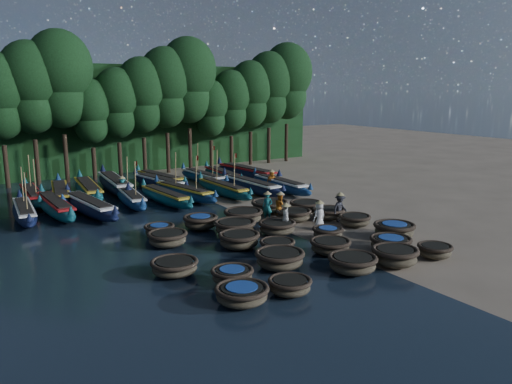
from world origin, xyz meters
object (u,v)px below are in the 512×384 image
coracle_9 (394,230)px  coracle_19 (328,213)px  coracle_11 (239,240)px  long_boat_17 (247,173)px  coracle_16 (235,227)px  long_boat_15 (204,177)px  coracle_8 (391,243)px  coracle_1 (290,285)px  coracle_23 (270,206)px  fisherman_0 (319,215)px  coracle_21 (200,221)px  long_boat_13 (159,183)px  coracle_24 (306,206)px  coracle_12 (277,246)px  coracle_0 (242,294)px  coracle_10 (174,267)px  long_boat_3 (130,197)px  coracle_14 (355,220)px  coracle_13 (328,233)px  coracle_3 (395,256)px  fisherman_2 (280,206)px  fisherman_6 (272,180)px  coracle_15 (168,238)px  coracle_2 (353,263)px  fisherman_4 (286,218)px  long_boat_2 (89,206)px  long_boat_4 (166,197)px  long_boat_12 (115,184)px  coracle_18 (294,215)px  fisherman_3 (340,207)px  coracle_6 (280,259)px  coracle_5 (232,275)px  long_boat_5 (184,192)px  coracle_4 (435,250)px  long_boat_9 (32,195)px  long_boat_7 (251,186)px  long_boat_0 (24,212)px  long_boat_1 (55,206)px  coracle_22 (243,216)px  coracle_7 (330,246)px  coracle_20 (159,230)px  long_boat_10 (61,194)px  long_boat_11 (88,190)px  long_boat_8 (280,185)px  long_boat_16 (223,175)px

coracle_9 → coracle_19: 4.88m
coracle_11 → long_boat_17: long_boat_17 is taller
coracle_16 → long_boat_15: 15.40m
coracle_8 → long_boat_15: long_boat_15 is taller
coracle_1 → coracle_23: 12.91m
coracle_19 → fisherman_0: fisherman_0 is taller
coracle_21 → coracle_1: bearing=-96.8°
coracle_16 → coracle_19: (6.50, -0.17, -0.06)m
long_boat_13 → coracle_24: bearing=-76.7°
coracle_12 → long_boat_13: size_ratio=0.22×
coracle_21 → long_boat_13: 12.17m
coracle_0 → coracle_10: 4.15m
coracle_23 → long_boat_3: size_ratio=0.36×
long_boat_13 → coracle_14: bearing=-81.2°
coracle_8 → coracle_13: (-1.39, 3.09, -0.02)m
coracle_11 → fisherman_0: (5.51, 0.41, 0.41)m
coracle_3 → fisherman_2: (0.31, 9.30, 0.40)m
fisherman_2 → fisherman_6: bearing=-11.8°
coracle_15 → coracle_0: bearing=-92.9°
coracle_1 → long_boat_17: (11.62, 21.89, 0.24)m
coracle_2 → fisherman_4: 6.60m
long_boat_2 → long_boat_4: bearing=-3.6°
long_boat_12 → long_boat_13: bearing=-12.8°
fisherman_2 → coracle_18: bearing=-123.9°
fisherman_3 → coracle_6: bearing=-158.7°
coracle_5 → long_boat_5: size_ratio=0.28×
fisherman_2 → coracle_19: bearing=-100.3°
coracle_4 → coracle_3: bearing=173.4°
long_boat_9 → fisherman_2: (11.84, -13.24, 0.37)m
long_boat_7 → long_boat_0: bearing=175.0°
coracle_3 → long_boat_1: 21.06m
coracle_9 → long_boat_0: (-15.99, 14.80, 0.03)m
coracle_13 → coracle_22: size_ratio=0.65×
coracle_3 → coracle_7: size_ratio=1.07×
coracle_4 → long_boat_5: size_ratio=0.22×
long_boat_15 → coracle_16: bearing=-112.9°
coracle_20 → long_boat_10: size_ratio=0.23×
coracle_5 → long_boat_11: size_ratio=0.25×
coracle_23 → long_boat_12: size_ratio=0.29×
coracle_6 → fisherman_3: (7.59, 4.46, 0.44)m
coracle_13 → long_boat_3: size_ratio=0.24×
coracle_3 → long_boat_8: bearing=72.0°
coracle_18 → long_boat_13: 13.79m
long_boat_11 → coracle_2: bearing=-69.9°
coracle_24 → fisherman_2: bearing=-164.7°
coracle_24 → long_boat_10: bearing=136.7°
long_boat_16 → fisherman_4: size_ratio=4.29×
coracle_20 → long_boat_0: long_boat_0 is taller
coracle_16 → long_boat_0: (-9.09, 9.77, 0.03)m
coracle_7 → long_boat_0: size_ratio=0.27×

